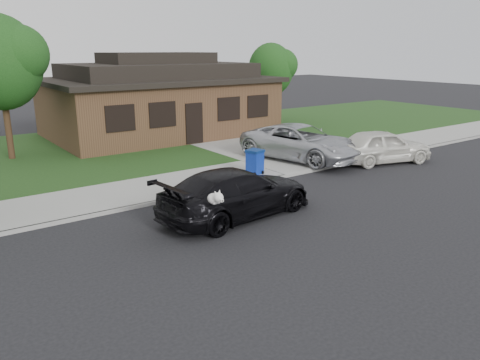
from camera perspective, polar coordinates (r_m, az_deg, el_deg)
ground at (r=13.95m, az=3.30°, el=-5.20°), size 120.00×120.00×0.00m
sidewalk at (r=17.89m, az=-6.83°, el=-0.35°), size 60.00×3.00×0.12m
curb at (r=16.64m, az=-4.31°, el=-1.51°), size 60.00×0.12×0.12m
lawn at (r=25.00m, az=-15.85°, el=3.78°), size 60.00×13.00×0.13m
driveway at (r=25.12m, az=-0.45°, el=4.44°), size 4.50×13.00×0.14m
sedan at (r=14.21m, az=-0.43°, el=-1.58°), size 5.35×2.73×1.50m
minivan at (r=21.30m, az=7.41°, el=4.59°), size 3.77×6.02×1.55m
white_compact at (r=21.99m, az=16.95°, el=3.97°), size 4.78×3.02×1.52m
recycling_bin at (r=18.78m, az=1.82°, el=2.27°), size 0.72×0.72×0.97m
house at (r=28.06m, az=-9.87°, el=9.66°), size 12.60×8.60×4.65m
tree_0 at (r=23.29m, az=-26.85°, el=12.86°), size 3.78×3.60×6.34m
tree_1 at (r=31.89m, az=4.07°, el=13.40°), size 3.15×3.00×5.25m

